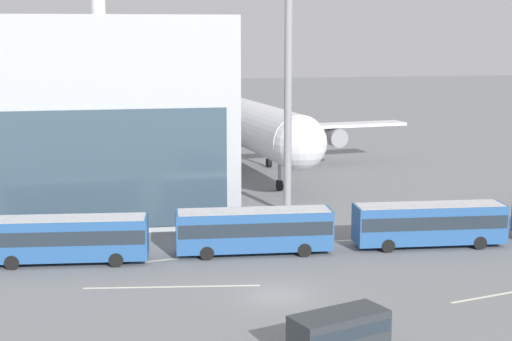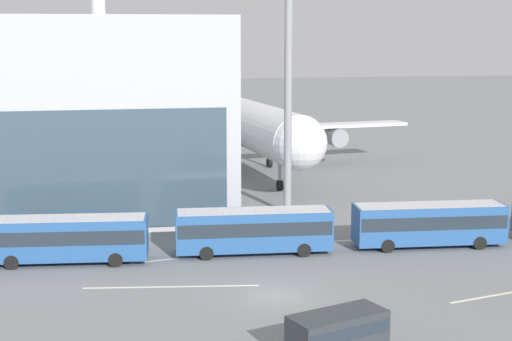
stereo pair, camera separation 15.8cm
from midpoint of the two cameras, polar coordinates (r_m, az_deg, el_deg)
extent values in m
plane|color=slate|center=(48.65, 1.44, -9.11)|extent=(440.00, 440.00, 0.00)
cylinder|color=white|center=(89.47, -0.75, 3.47)|extent=(9.37, 34.17, 5.28)
sphere|color=white|center=(73.64, 3.14, 2.01)|extent=(5.18, 5.18, 5.18)
cone|color=white|center=(105.63, -3.47, 4.47)|extent=(5.89, 7.97, 5.02)
cube|color=white|center=(91.54, -1.13, 3.03)|extent=(41.79, 8.08, 0.35)
cylinder|color=gray|center=(95.72, 5.59, 2.48)|extent=(2.69, 4.24, 2.22)
cylinder|color=gray|center=(89.07, -8.35, 1.85)|extent=(2.69, 4.24, 2.22)
cube|color=#1E4799|center=(104.49, -3.39, 6.92)|extent=(1.04, 5.28, 7.53)
cube|color=white|center=(104.79, -3.36, 4.72)|extent=(14.03, 4.85, 0.28)
cylinder|color=gray|center=(79.23, 1.68, 0.54)|extent=(0.36, 0.36, 4.57)
cylinder|color=black|center=(79.64, 1.67, -1.08)|extent=(0.58, 1.15, 1.10)
cylinder|color=gray|center=(92.83, 0.90, 1.96)|extent=(0.36, 0.36, 4.57)
cylinder|color=black|center=(93.18, 0.90, 0.57)|extent=(0.58, 1.15, 1.10)
cylinder|color=gray|center=(90.87, -3.20, 1.77)|extent=(0.36, 0.36, 4.57)
cylinder|color=black|center=(91.23, -3.19, 0.35)|extent=(0.58, 1.15, 1.10)
cube|color=#285693|center=(56.33, -13.72, -4.80)|extent=(11.53, 3.88, 2.85)
cube|color=#232D38|center=(56.25, -13.73, -4.51)|extent=(11.30, 3.89, 1.00)
cube|color=silver|center=(56.00, -13.77, -3.44)|extent=(11.18, 3.77, 0.12)
cylinder|color=black|center=(57.44, -10.00, -5.71)|extent=(1.03, 0.40, 1.00)
cylinder|color=black|center=(55.03, -10.22, -6.42)|extent=(1.03, 0.40, 1.00)
cylinder|color=black|center=(58.49, -16.89, -5.71)|extent=(1.03, 0.40, 1.00)
cylinder|color=black|center=(56.13, -17.41, -6.41)|extent=(1.03, 0.40, 1.00)
cube|color=#285693|center=(57.02, -0.23, -4.32)|extent=(11.47, 3.52, 2.85)
cube|color=#232D38|center=(56.95, -0.23, -4.04)|extent=(11.25, 3.54, 1.00)
cube|color=silver|center=(56.69, -0.23, -2.98)|extent=(11.13, 3.42, 0.12)
cylinder|color=black|center=(59.04, 3.03, -5.13)|extent=(1.02, 0.37, 1.00)
cylinder|color=black|center=(56.66, 3.46, -5.79)|extent=(1.02, 0.37, 1.00)
cylinder|color=black|center=(58.28, -3.81, -5.34)|extent=(1.02, 0.37, 1.00)
cylinder|color=black|center=(55.87, -3.67, -6.03)|extent=(1.02, 0.37, 1.00)
cube|color=#285693|center=(60.31, 12.41, -3.76)|extent=(11.47, 3.53, 2.85)
cube|color=#232D38|center=(60.24, 12.42, -3.49)|extent=(11.25, 3.55, 1.00)
cube|color=silver|center=(60.00, 12.46, -2.49)|extent=(11.13, 3.43, 0.12)
cylinder|color=black|center=(62.97, 15.02, -4.50)|extent=(1.02, 0.37, 1.00)
cylinder|color=black|center=(60.73, 15.89, -5.08)|extent=(1.02, 0.37, 1.00)
cylinder|color=black|center=(60.75, 8.84, -4.80)|extent=(1.02, 0.37, 1.00)
cylinder|color=black|center=(58.42, 9.51, -5.42)|extent=(1.02, 0.37, 1.00)
cube|color=#2D3338|center=(39.54, 5.95, -11.71)|extent=(5.33, 3.62, 2.11)
cube|color=#232D38|center=(39.42, 5.96, -11.25)|extent=(5.20, 3.58, 0.63)
cylinder|color=black|center=(41.45, 6.72, -12.17)|extent=(0.73, 0.44, 0.70)
cylinder|color=gray|center=(68.28, 2.29, 6.98)|extent=(0.68, 0.68, 24.56)
cube|color=silver|center=(56.77, -5.11, -6.30)|extent=(8.19, 1.87, 0.01)
cube|color=silver|center=(50.56, -6.22, -8.41)|extent=(11.12, 1.79, 0.01)
cube|color=silver|center=(60.80, 4.74, -5.18)|extent=(8.71, 0.32, 0.01)
cube|color=silver|center=(51.79, 18.06, -8.41)|extent=(9.23, 2.47, 0.01)
cube|color=silver|center=(65.72, 15.64, -4.36)|extent=(8.91, 3.14, 0.01)
camera|label=1|loc=(0.08, -90.07, -0.01)|focal=55.00mm
camera|label=2|loc=(0.08, 89.93, 0.01)|focal=55.00mm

